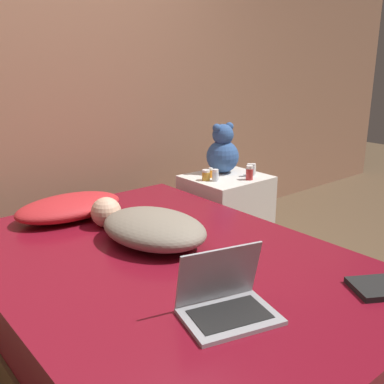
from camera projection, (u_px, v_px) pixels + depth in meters
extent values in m
plane|color=brown|center=(167.00, 353.00, 2.18)|extent=(12.00, 12.00, 0.00)
cube|color=#996B51|center=(36.00, 71.00, 2.78)|extent=(8.00, 0.06, 2.60)
cube|color=#4C331E|center=(167.00, 328.00, 2.14)|extent=(1.48, 2.09, 0.29)
cube|color=maroon|center=(166.00, 280.00, 2.07)|extent=(1.45, 2.05, 0.22)
cube|color=silver|center=(226.00, 214.00, 3.28)|extent=(0.54, 0.49, 0.57)
ellipsoid|color=red|center=(69.00, 207.00, 2.53)|extent=(0.61, 0.36, 0.12)
ellipsoid|color=gray|center=(154.00, 228.00, 2.17)|extent=(0.50, 0.64, 0.16)
sphere|color=#DBAD8E|center=(106.00, 212.00, 2.39)|extent=(0.16, 0.16, 0.16)
cylinder|color=#DBAD8E|center=(175.00, 226.00, 2.34)|extent=(0.11, 0.26, 0.06)
cube|color=#9E9EA3|center=(230.00, 316.00, 1.56)|extent=(0.37, 0.31, 0.02)
cube|color=black|center=(230.00, 314.00, 1.56)|extent=(0.30, 0.23, 0.00)
cube|color=#9E9EA3|center=(219.00, 274.00, 1.60)|extent=(0.32, 0.15, 0.22)
cube|color=black|center=(219.00, 274.00, 1.60)|extent=(0.29, 0.13, 0.20)
sphere|color=#335693|center=(223.00, 157.00, 3.27)|extent=(0.24, 0.24, 0.24)
sphere|color=#335693|center=(223.00, 135.00, 3.23)|extent=(0.15, 0.15, 0.15)
sphere|color=#335693|center=(217.00, 128.00, 3.17)|extent=(0.06, 0.06, 0.06)
sphere|color=#335693|center=(229.00, 126.00, 3.25)|extent=(0.06, 0.06, 0.06)
cylinder|color=silver|center=(215.00, 176.00, 3.07)|extent=(0.05, 0.05, 0.06)
cylinder|color=white|center=(215.00, 171.00, 3.06)|extent=(0.04, 0.04, 0.02)
cylinder|color=gold|center=(206.00, 176.00, 3.09)|extent=(0.06, 0.06, 0.06)
cylinder|color=white|center=(206.00, 171.00, 3.07)|extent=(0.05, 0.05, 0.02)
cylinder|color=#B72D2D|center=(249.00, 174.00, 3.10)|extent=(0.05, 0.05, 0.08)
cylinder|color=white|center=(250.00, 167.00, 3.08)|extent=(0.05, 0.05, 0.02)
cylinder|color=orange|center=(211.00, 174.00, 3.16)|extent=(0.03, 0.03, 0.05)
cylinder|color=white|center=(211.00, 169.00, 3.15)|extent=(0.03, 0.03, 0.02)
cylinder|color=white|center=(253.00, 171.00, 3.22)|extent=(0.04, 0.04, 0.07)
cylinder|color=white|center=(253.00, 165.00, 3.21)|extent=(0.04, 0.04, 0.02)
cylinder|color=#3866B2|center=(249.00, 171.00, 3.18)|extent=(0.04, 0.04, 0.07)
cylinder|color=white|center=(250.00, 165.00, 3.17)|extent=(0.03, 0.03, 0.02)
cube|color=black|center=(381.00, 287.00, 1.75)|extent=(0.28, 0.26, 0.02)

